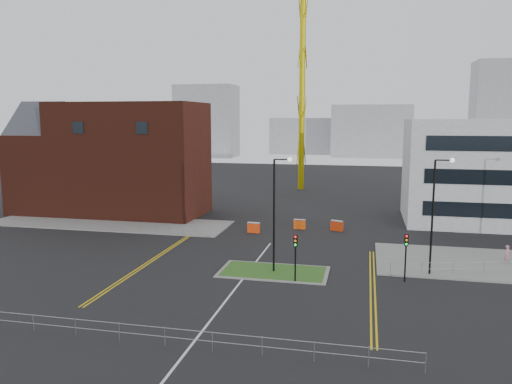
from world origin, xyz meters
TOP-DOWN VIEW (x-y plane):
  - ground at (0.00, 0.00)m, footprint 200.00×200.00m
  - pavement_left at (-20.00, 22.00)m, footprint 28.00×8.00m
  - island_kerb at (2.00, 8.00)m, footprint 8.60×4.60m
  - grass_island at (2.00, 8.00)m, footprint 8.00×4.00m
  - brick_building at (-22.97, 28.00)m, footprint 24.20×10.07m
  - tower_crane at (3.43, 55.96)m, footprint 52.37×10.17m
  - streetlamp_island at (2.22, 8.00)m, footprint 1.46×0.36m
  - streetlamp_right_near at (14.22, 10.00)m, footprint 1.46×0.36m
  - traffic_light_island at (4.00, 5.98)m, footprint 0.28×0.33m
  - traffic_light_right at (12.00, 7.98)m, footprint 0.28×0.33m
  - railing_front at (0.00, -6.00)m, footprint 24.05×0.05m
  - railing_left at (-11.00, 18.00)m, footprint 6.05×0.05m
  - centre_line at (0.00, 2.00)m, footprint 0.15×30.00m
  - yellow_left_a at (-9.00, 10.00)m, footprint 0.12×24.00m
  - yellow_left_b at (-8.70, 10.00)m, footprint 0.12×24.00m
  - yellow_right_a at (9.50, 6.00)m, footprint 0.12×20.00m
  - yellow_right_b at (9.80, 6.00)m, footprint 0.12×20.00m
  - skyline_a at (-40.00, 120.00)m, footprint 18.00×12.00m
  - skyline_b at (10.00, 130.00)m, footprint 24.00×12.00m
  - skyline_c at (45.00, 125.00)m, footprint 14.00×12.00m
  - skyline_d at (-8.00, 140.00)m, footprint 30.00×12.00m
  - pedestrian at (20.66, 14.32)m, footprint 0.71×0.70m
  - barrier_left at (-2.62, 21.12)m, footprint 1.34×0.53m
  - barrier_mid at (1.93, 24.00)m, footprint 1.29×0.51m
  - barrier_right at (6.00, 24.00)m, footprint 1.39×0.89m

SIDE VIEW (x-z plane):
  - ground at x=0.00m, z-range 0.00..0.00m
  - centre_line at x=0.00m, z-range 0.00..0.01m
  - yellow_left_a at x=-9.00m, z-range 0.00..0.01m
  - yellow_left_b at x=-8.70m, z-range 0.00..0.01m
  - yellow_right_a at x=9.50m, z-range 0.00..0.01m
  - yellow_right_b at x=9.80m, z-range 0.00..0.01m
  - island_kerb at x=2.00m, z-range 0.00..0.08m
  - pavement_left at x=-20.00m, z-range 0.00..0.12m
  - grass_island at x=2.00m, z-range 0.00..0.12m
  - barrier_mid at x=1.93m, z-range 0.05..1.11m
  - barrier_left at x=-2.62m, z-range 0.05..1.15m
  - barrier_right at x=6.00m, z-range 0.05..1.16m
  - railing_left at x=-11.00m, z-range 0.19..1.29m
  - railing_front at x=0.00m, z-range 0.23..1.33m
  - pedestrian at x=20.66m, z-range 0.00..1.65m
  - traffic_light_island at x=4.00m, z-range 0.74..4.39m
  - traffic_light_right at x=12.00m, z-range 0.74..4.39m
  - streetlamp_island at x=2.22m, z-range 0.82..10.00m
  - streetlamp_right_near at x=14.22m, z-range 0.82..10.00m
  - skyline_d at x=-8.00m, z-range 0.00..12.00m
  - brick_building at x=-22.97m, z-range -0.27..13.97m
  - skyline_b at x=10.00m, z-range 0.00..16.00m
  - skyline_a at x=-40.00m, z-range 0.00..22.00m
  - skyline_c at x=45.00m, z-range 0.00..28.00m
  - tower_crane at x=3.43m, z-range 7.78..49.74m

